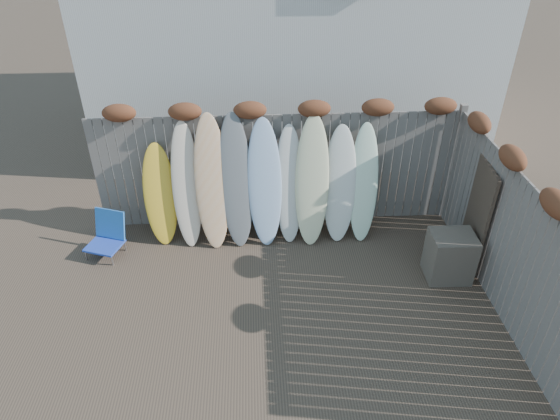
{
  "coord_description": "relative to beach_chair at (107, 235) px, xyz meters",
  "views": [
    {
      "loc": [
        -0.34,
        -4.92,
        5.09
      ],
      "look_at": [
        0.0,
        1.2,
        1.0
      ],
      "focal_mm": 32.0,
      "sensor_mm": 36.0,
      "label": 1
    }
  ],
  "objects": [
    {
      "name": "wooden_crate",
      "position": [
        5.27,
        -0.91,
        0.06
      ],
      "size": [
        0.66,
        0.55,
        0.75
      ],
      "primitive_type": "cube",
      "rotation": [
        0.0,
        0.0,
        -0.02
      ],
      "color": "brown",
      "rests_on": "ground"
    },
    {
      "name": "right_fence",
      "position": [
        5.75,
        -1.41,
        0.82
      ],
      "size": [
        0.28,
        4.4,
        2.24
      ],
      "color": "slate",
      "rests_on": "ground"
    },
    {
      "name": "beach_chair",
      "position": [
        0.0,
        0.0,
        0.0
      ],
      "size": [
        0.67,
        0.69,
        0.69
      ],
      "color": "#2444B7",
      "rests_on": "ground"
    },
    {
      "name": "ground",
      "position": [
        2.75,
        -1.66,
        -0.32
      ],
      "size": [
        80.0,
        80.0,
        0.0
      ],
      "primitive_type": "plane",
      "color": "#493A2D"
    },
    {
      "name": "surfboard_1",
      "position": [
        1.3,
        0.34,
        0.67
      ],
      "size": [
        0.5,
        0.73,
        1.99
      ],
      "primitive_type": "ellipsoid",
      "rotation": [
        -0.31,
        0.0,
        0.06
      ],
      "color": "beige",
      "rests_on": "ground"
    },
    {
      "name": "surfboard_4",
      "position": [
        2.55,
        0.31,
        0.69
      ],
      "size": [
        0.58,
        0.74,
        2.02
      ],
      "primitive_type": "ellipsoid",
      "rotation": [
        -0.31,
        0.0,
        0.05
      ],
      "color": "#9BB9DD",
      "rests_on": "ground"
    },
    {
      "name": "surfboard_3",
      "position": [
        2.09,
        0.31,
        0.74
      ],
      "size": [
        0.59,
        0.79,
        2.11
      ],
      "primitive_type": "ellipsoid",
      "rotation": [
        -0.31,
        0.0,
        0.1
      ],
      "color": "slate",
      "rests_on": "ground"
    },
    {
      "name": "surfboard_0",
      "position": [
        0.85,
        0.36,
        0.5
      ],
      "size": [
        0.58,
        0.64,
        1.64
      ],
      "primitive_type": "ellipsoid",
      "rotation": [
        -0.31,
        0.0,
        0.1
      ],
      "color": "yellow",
      "rests_on": "ground"
    },
    {
      "name": "surfboard_2",
      "position": [
        1.71,
        0.29,
        0.74
      ],
      "size": [
        0.59,
        0.78,
        2.12
      ],
      "primitive_type": "ellipsoid",
      "rotation": [
        -0.31,
        0.0,
        0.07
      ],
      "color": "#FFDA94",
      "rests_on": "ground"
    },
    {
      "name": "surfboard_8",
      "position": [
        4.16,
        0.31,
        0.63
      ],
      "size": [
        0.52,
        0.72,
        1.9
      ],
      "primitive_type": "ellipsoid",
      "rotation": [
        -0.31,
        0.0,
        -0.1
      ],
      "color": "#D9F9D8",
      "rests_on": "ground"
    },
    {
      "name": "back_fence",
      "position": [
        2.81,
        0.73,
        0.86
      ],
      "size": [
        6.05,
        0.28,
        2.24
      ],
      "color": "slate",
      "rests_on": "ground"
    },
    {
      "name": "surfboard_7",
      "position": [
        3.77,
        0.33,
        0.62
      ],
      "size": [
        0.59,
        0.72,
        1.88
      ],
      "primitive_type": "ellipsoid",
      "rotation": [
        -0.31,
        0.0,
        -0.1
      ],
      "color": "white",
      "rests_on": "ground"
    },
    {
      "name": "surfboard_6",
      "position": [
        3.31,
        0.28,
        0.72
      ],
      "size": [
        0.61,
        0.78,
        2.07
      ],
      "primitive_type": "ellipsoid",
      "rotation": [
        -0.31,
        0.0,
        -0.1
      ],
      "color": "#F0F0BA",
      "rests_on": "ground"
    },
    {
      "name": "lattice_panel",
      "position": [
        5.73,
        -0.45,
        0.54
      ],
      "size": [
        0.18,
        1.14,
        1.72
      ],
      "primitive_type": "cube",
      "rotation": [
        0.0,
        0.0,
        -0.12
      ],
      "color": "#503A30",
      "rests_on": "ground"
    },
    {
      "name": "surfboard_5",
      "position": [
        2.95,
        0.35,
        0.63
      ],
      "size": [
        0.46,
        0.68,
        1.89
      ],
      "primitive_type": "ellipsoid",
      "rotation": [
        -0.31,
        0.0,
        -0.02
      ],
      "color": "silver",
      "rests_on": "ground"
    }
  ]
}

